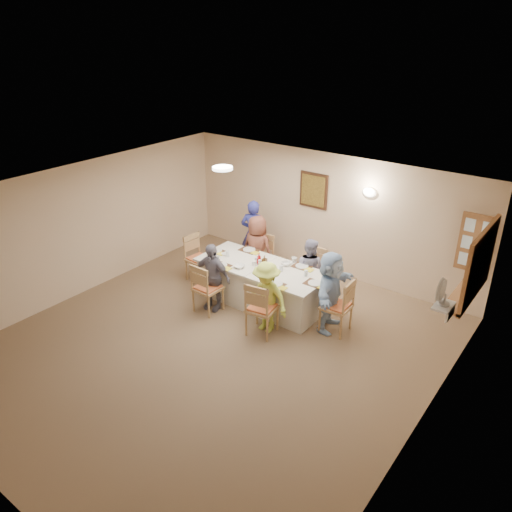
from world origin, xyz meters
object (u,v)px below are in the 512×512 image
Objects in this scene: dining_table at (261,285)px; chair_front_right at (262,307)px; diner_back_right at (309,269)px; caregiver at (253,234)px; chair_front_left at (208,287)px; chair_left_end at (199,258)px; diner_front_left at (212,277)px; chair_back_right at (312,273)px; diner_right_end at (330,291)px; diner_front_right at (266,297)px; serving_hatch at (480,264)px; chair_back_left at (261,258)px; condiment_ketchup at (259,259)px; desk_fan at (443,295)px; diner_back_left at (257,249)px; chair_right_end at (336,305)px.

dining_table is 1.01m from chair_front_right.
caregiver is (-1.65, 0.47, 0.13)m from diner_back_right.
caregiver reaches higher than dining_table.
caregiver is at bearing -75.78° from chair_front_left.
diner_front_left is (0.95, -0.68, 0.17)m from chair_left_end.
chair_back_right is at bearing -63.49° from chair_left_end.
chair_back_right is at bearing 53.13° from dining_table.
diner_back_right is at bearing 40.76° from diner_right_end.
dining_table is at bearing 132.33° from diner_front_right.
serving_hatch reaches higher than chair_back_right.
chair_front_left reaches higher than chair_back_left.
chair_front_left reaches higher than chair_left_end.
caregiver is (-2.47, 1.15, 0.03)m from diner_right_end.
diner_front_right is 1.02m from condiment_ketchup.
serving_hatch reaches higher than desk_fan.
diner_back_left is (-3.93, 1.24, -0.86)m from desk_fan.
caregiver reaches higher than chair_right_end.
desk_fan reaches higher than diner_back_left.
chair_front_right is 2.29m from chair_left_end.
condiment_ketchup reaches higher than dining_table.
chair_left_end is 1.52m from condiment_ketchup.
chair_front_left is 1.91m from diner_back_right.
diner_back_right reaches higher than chair_back_left.
diner_back_right reaches higher than chair_front_left.
chair_right_end is at bearing 135.44° from caregiver.
caregiver reaches higher than condiment_ketchup.
diner_front_left is at bearing -160.01° from serving_hatch.
chair_back_right is 0.98× the size of chair_front_left.
desk_fan reaches higher than chair_back_left.
chair_front_left is at bearing -9.13° from chair_front_right.
diner_front_left is (-1.20, -1.36, 0.03)m from diner_back_right.
serving_hatch reaches higher than chair_front_right.
serving_hatch is 3.71m from dining_table.
serving_hatch reaches higher than chair_front_left.
dining_table is 2.47× the size of chair_right_end.
diner_back_left is 0.97× the size of diner_right_end.
chair_front_right is 1.21m from diner_front_left.
chair_front_left is 0.65× the size of caregiver.
chair_front_left is at bearing -121.85° from condiment_ketchup.
dining_table is at bearing -24.61° from condiment_ketchup.
desk_fan is 0.24× the size of diner_front_right.
chair_left_end is at bearing 80.43° from diner_right_end.
diner_front_left is at bearing -130.30° from chair_back_right.
desk_fan is at bearing -9.90° from condiment_ketchup.
dining_table is 0.50m from condiment_ketchup.
chair_left_end is (-4.88, 0.56, -1.08)m from desk_fan.
desk_fan is 2.94m from chair_front_right.
diner_back_left reaches higher than chair_front_right.
chair_back_right is (0.60, 0.80, 0.09)m from dining_table.
chair_right_end is at bearing -83.90° from chair_left_end.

